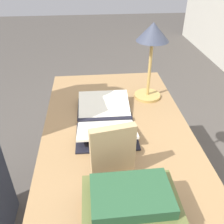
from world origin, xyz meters
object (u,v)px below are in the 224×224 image
at_px(reading_lamp, 152,41).
at_px(coffee_mug, 119,150).
at_px(open_book, 105,118).
at_px(book_standing_upright, 113,153).
at_px(book_stack_tall, 130,208).

relative_size(reading_lamp, coffee_mug, 3.93).
xyz_separation_m(open_book, book_standing_upright, (0.37, 0.00, 0.10)).
distance_m(book_stack_tall, coffee_mug, 0.30).
height_order(book_standing_upright, reading_lamp, reading_lamp).
height_order(book_stack_tall, coffee_mug, book_stack_tall).
relative_size(book_stack_tall, coffee_mug, 2.68).
bearing_deg(book_stack_tall, reading_lamp, 163.88).
bearing_deg(book_stack_tall, open_book, -176.16).
bearing_deg(reading_lamp, open_book, -49.39).
bearing_deg(open_book, book_stack_tall, 4.59).
bearing_deg(book_standing_upright, reading_lamp, 146.10).
distance_m(open_book, book_standing_upright, 0.39).
relative_size(book_stack_tall, reading_lamp, 0.68).
height_order(open_book, book_stack_tall, book_stack_tall).
relative_size(open_book, coffee_mug, 4.29).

